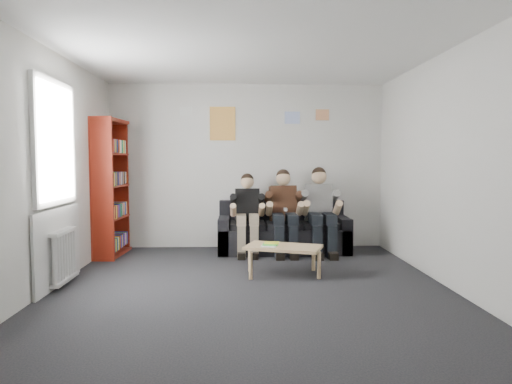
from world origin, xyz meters
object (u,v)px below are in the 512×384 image
at_px(bookshelf, 112,188).
at_px(person_right, 321,211).
at_px(person_middle, 284,212).
at_px(coffee_table, 283,249).
at_px(sofa, 283,233).
at_px(person_left, 247,214).

xyz_separation_m(bookshelf, person_right, (3.20, 0.01, -0.38)).
relative_size(bookshelf, person_middle, 1.58).
height_order(coffee_table, person_middle, person_middle).
distance_m(sofa, person_left, 0.69).
distance_m(coffee_table, person_middle, 1.37).
xyz_separation_m(sofa, bookshelf, (-2.63, -0.21, 0.75)).
bearing_deg(sofa, person_left, -161.47).
bearing_deg(coffee_table, sofa, 84.80).
xyz_separation_m(coffee_table, person_middle, (0.14, 1.32, 0.32)).
distance_m(sofa, coffee_table, 1.53).
xyz_separation_m(coffee_table, person_left, (-0.43, 1.33, 0.29)).
bearing_deg(person_right, sofa, 166.20).
bearing_deg(bookshelf, coffee_table, -23.83).
bearing_deg(person_middle, coffee_table, -101.66).
bearing_deg(sofa, coffee_table, -95.20).
distance_m(person_left, person_right, 1.14).
relative_size(sofa, person_left, 1.64).
relative_size(sofa, coffee_table, 2.19).
height_order(bookshelf, coffee_table, bookshelf).
bearing_deg(coffee_table, person_middle, 84.04).
xyz_separation_m(bookshelf, person_middle, (2.63, 0.01, -0.39)).
bearing_deg(person_right, coffee_table, -112.90).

